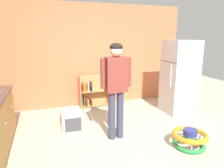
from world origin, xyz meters
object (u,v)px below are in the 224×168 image
refrigerator (179,77)px  standing_person (116,82)px  pet_carrier (71,120)px  baby_walker (190,138)px  bookshelf (92,93)px

refrigerator → standing_person: size_ratio=1.01×
standing_person → pet_carrier: 1.35m
standing_person → baby_walker: standing_person is taller
bookshelf → baby_walker: bookshelf is taller
baby_walker → bookshelf: bearing=112.8°
bookshelf → pet_carrier: size_ratio=1.54×
refrigerator → bookshelf: (-1.94, 1.10, -0.51)m
standing_person → pet_carrier: standing_person is taller
refrigerator → standing_person: (-1.94, -0.80, 0.18)m
bookshelf → pet_carrier: 1.42m
refrigerator → bookshelf: bearing=150.4°
bookshelf → standing_person: size_ratio=0.48×
refrigerator → bookshelf: 2.29m
refrigerator → baby_walker: bearing=-119.2°
standing_person → pet_carrier: size_ratio=3.19×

